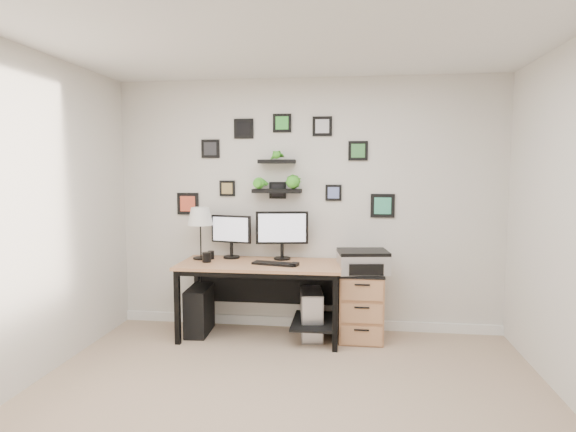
# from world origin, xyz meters

# --- Properties ---
(room) EXTENTS (4.00, 4.00, 4.00)m
(room) POSITION_xyz_m (0.00, 1.98, 0.05)
(room) COLOR tan
(room) RESTS_ON ground
(desk) EXTENTS (1.60, 0.70, 0.75)m
(desk) POSITION_xyz_m (-0.39, 1.67, 0.63)
(desk) COLOR tan
(desk) RESTS_ON ground
(monitor_left) EXTENTS (0.43, 0.20, 0.45)m
(monitor_left) POSITION_xyz_m (-0.77, 1.85, 1.01)
(monitor_left) COLOR black
(monitor_left) RESTS_ON desk
(monitor_right) EXTENTS (0.53, 0.20, 0.50)m
(monitor_right) POSITION_xyz_m (-0.24, 1.84, 1.04)
(monitor_right) COLOR black
(monitor_right) RESTS_ON desk
(keyboard) EXTENTS (0.45, 0.23, 0.02)m
(keyboard) POSITION_xyz_m (-0.27, 1.56, 0.76)
(keyboard) COLOR black
(keyboard) RESTS_ON desk
(mouse) EXTENTS (0.09, 0.12, 0.03)m
(mouse) POSITION_xyz_m (-0.07, 1.52, 0.77)
(mouse) COLOR black
(mouse) RESTS_ON desk
(table_lamp) EXTENTS (0.26, 0.26, 0.53)m
(table_lamp) POSITION_xyz_m (-1.07, 1.77, 1.18)
(table_lamp) COLOR black
(table_lamp) RESTS_ON desk
(mug) EXTENTS (0.09, 0.09, 0.10)m
(mug) POSITION_xyz_m (-0.96, 1.60, 0.80)
(mug) COLOR black
(mug) RESTS_ON desk
(pen_cup) EXTENTS (0.07, 0.07, 0.08)m
(pen_cup) POSITION_xyz_m (-0.97, 1.77, 0.79)
(pen_cup) COLOR black
(pen_cup) RESTS_ON desk
(pc_tower_black) EXTENTS (0.24, 0.48, 0.47)m
(pc_tower_black) POSITION_xyz_m (-1.07, 1.67, 0.24)
(pc_tower_black) COLOR black
(pc_tower_black) RESTS_ON ground
(pc_tower_grey) EXTENTS (0.27, 0.50, 0.47)m
(pc_tower_grey) POSITION_xyz_m (0.08, 1.70, 0.23)
(pc_tower_grey) COLOR gray
(pc_tower_grey) RESTS_ON ground
(file_cabinet) EXTENTS (0.43, 0.53, 0.67)m
(file_cabinet) POSITION_xyz_m (0.57, 1.72, 0.34)
(file_cabinet) COLOR tan
(file_cabinet) RESTS_ON ground
(printer) EXTENTS (0.52, 0.44, 0.22)m
(printer) POSITION_xyz_m (0.58, 1.69, 0.78)
(printer) COLOR silver
(printer) RESTS_ON file_cabinet
(wall_decor) EXTENTS (2.29, 0.18, 1.06)m
(wall_decor) POSITION_xyz_m (-0.28, 1.93, 1.65)
(wall_decor) COLOR black
(wall_decor) RESTS_ON ground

